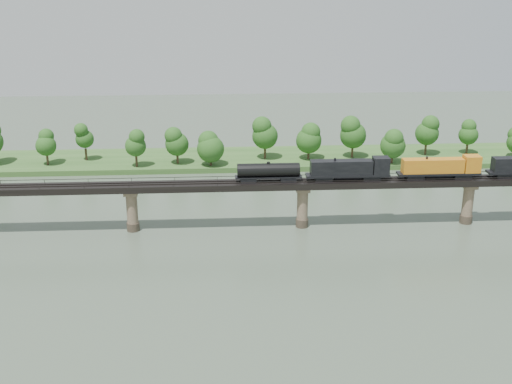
{
  "coord_description": "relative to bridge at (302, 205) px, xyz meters",
  "views": [
    {
      "loc": [
        -19.44,
        -111.05,
        58.79
      ],
      "look_at": [
        -11.02,
        30.0,
        9.0
      ],
      "focal_mm": 45.0,
      "sensor_mm": 36.0,
      "label": 1
    }
  ],
  "objects": [
    {
      "name": "bridge",
      "position": [
        0.0,
        0.0,
        0.0
      ],
      "size": [
        236.0,
        30.0,
        11.5
      ],
      "color": "#473A2D",
      "rests_on": "ground"
    },
    {
      "name": "bridge_superstructure",
      "position": [
        0.0,
        0.0,
        6.33
      ],
      "size": [
        220.0,
        4.9,
        0.75
      ],
      "color": "black",
      "rests_on": "bridge"
    },
    {
      "name": "far_treeline",
      "position": [
        -8.21,
        50.52,
        3.37
      ],
      "size": [
        289.06,
        17.54,
        13.6
      ],
      "color": "#382619",
      "rests_on": "far_bank"
    },
    {
      "name": "far_bank",
      "position": [
        0.0,
        55.0,
        -4.66
      ],
      "size": [
        300.0,
        24.0,
        1.6
      ],
      "primitive_type": "cube",
      "color": "#2D5321",
      "rests_on": "ground"
    },
    {
      "name": "ground",
      "position": [
        0.0,
        -30.0,
        -5.46
      ],
      "size": [
        400.0,
        400.0,
        0.0
      ],
      "primitive_type": "plane",
      "color": "#3B4939",
      "rests_on": "ground"
    },
    {
      "name": "freight_train",
      "position": [
        25.06,
        -0.0,
        8.65
      ],
      "size": [
        79.45,
        3.1,
        5.47
      ],
      "color": "black",
      "rests_on": "bridge"
    }
  ]
}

